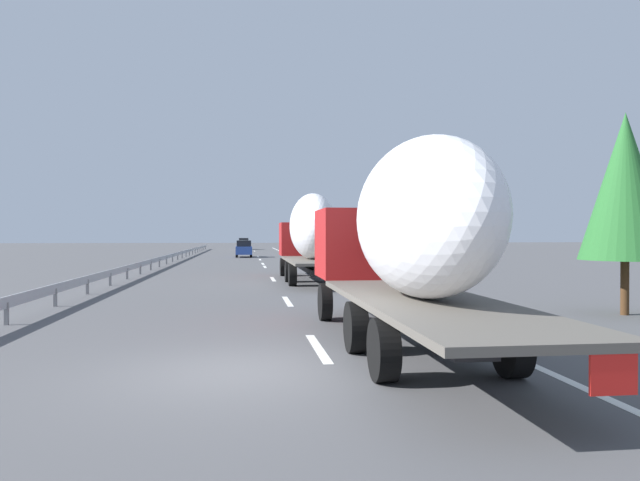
{
  "coord_description": "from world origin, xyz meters",
  "views": [
    {
      "loc": [
        -10.37,
        -0.25,
        2.39
      ],
      "look_at": [
        19.63,
        -4.11,
        2.1
      ],
      "focal_mm": 33.23,
      "sensor_mm": 36.0,
      "label": 1
    }
  ],
  "objects": [
    {
      "name": "truck_trailing",
      "position": [
        1.72,
        -3.6,
        2.39
      ],
      "size": [
        12.79,
        2.55,
        4.22
      ],
      "color": "#B21919",
      "rests_on": "ground_plane"
    },
    {
      "name": "lane_stripe_6",
      "position": [
        55.09,
        -1.8,
        0.0
      ],
      "size": [
        3.2,
        0.2,
        0.01
      ],
      "primitive_type": "cube",
      "color": "white",
      "rests_on": "ground_plane"
    },
    {
      "name": "road_sign",
      "position": [
        43.88,
        -6.7,
        2.31
      ],
      "size": [
        0.1,
        0.9,
        3.34
      ],
      "color": "gray",
      "rests_on": "ground_plane"
    },
    {
      "name": "guardrail_median",
      "position": [
        43.0,
        6.0,
        0.58
      ],
      "size": [
        94.0,
        0.1,
        0.76
      ],
      "color": "#9EA0A5",
      "rests_on": "ground_plane"
    },
    {
      "name": "car_blue_sedan",
      "position": [
        53.63,
        -0.25,
        0.92
      ],
      "size": [
        4.32,
        1.73,
        1.8
      ],
      "color": "#28479E",
      "rests_on": "ground_plane"
    },
    {
      "name": "tree_3",
      "position": [
        85.26,
        -12.63,
        4.22
      ],
      "size": [
        2.82,
        2.82,
        6.88
      ],
      "color": "#472D19",
      "rests_on": "ground_plane"
    },
    {
      "name": "tree_2",
      "position": [
        5.96,
        -11.53,
        3.83
      ],
      "size": [
        2.65,
        2.65,
        6.05
      ],
      "color": "#472D19",
      "rests_on": "ground_plane"
    },
    {
      "name": "lane_stripe_2",
      "position": [
        21.57,
        -1.8,
        0.0
      ],
      "size": [
        3.2,
        0.2,
        0.01
      ],
      "primitive_type": "cube",
      "color": "white",
      "rests_on": "ground_plane"
    },
    {
      "name": "tree_1",
      "position": [
        42.44,
        -11.5,
        4.44
      ],
      "size": [
        3.47,
        3.47,
        7.23
      ],
      "color": "#472D19",
      "rests_on": "ground_plane"
    },
    {
      "name": "truck_lead",
      "position": [
        19.79,
        -3.6,
        2.47
      ],
      "size": [
        12.57,
        2.55,
        4.43
      ],
      "color": "#B21919",
      "rests_on": "ground_plane"
    },
    {
      "name": "ground_plane",
      "position": [
        40.0,
        0.0,
        0.0
      ],
      "size": [
        260.0,
        260.0,
        0.0
      ],
      "primitive_type": "plane",
      "color": "#4C4C4F"
    },
    {
      "name": "car_white_van",
      "position": [
        87.08,
        -0.21,
        0.95
      ],
      "size": [
        4.57,
        1.75,
        1.89
      ],
      "color": "white",
      "rests_on": "ground_plane"
    },
    {
      "name": "tree_4",
      "position": [
        81.96,
        -10.72,
        3.37
      ],
      "size": [
        3.67,
        3.67,
        5.44
      ],
      "color": "#472D19",
      "rests_on": "ground_plane"
    },
    {
      "name": "edge_line_right",
      "position": [
        45.0,
        -5.5,
        0.0
      ],
      "size": [
        110.0,
        0.2,
        0.01
      ],
      "primitive_type": "cube",
      "color": "white",
      "rests_on": "ground_plane"
    },
    {
      "name": "lane_stripe_1",
      "position": [
        10.84,
        -1.8,
        0.0
      ],
      "size": [
        3.2,
        0.2,
        0.01
      ],
      "primitive_type": "cube",
      "color": "white",
      "rests_on": "ground_plane"
    },
    {
      "name": "lane_stripe_3",
      "position": [
        33.99,
        -1.8,
        0.0
      ],
      "size": [
        3.2,
        0.2,
        0.01
      ],
      "primitive_type": "cube",
      "color": "white",
      "rests_on": "ground_plane"
    },
    {
      "name": "tree_0",
      "position": [
        87.52,
        -11.5,
        3.2
      ],
      "size": [
        2.87,
        2.87,
        5.04
      ],
      "color": "#472D19",
      "rests_on": "ground_plane"
    },
    {
      "name": "lane_stripe_0",
      "position": [
        2.0,
        -1.8,
        0.0
      ],
      "size": [
        3.2,
        0.2,
        0.01
      ],
      "primitive_type": "cube",
      "color": "white",
      "rests_on": "ground_plane"
    },
    {
      "name": "lane_stripe_5",
      "position": [
        47.1,
        -1.8,
        0.0
      ],
      "size": [
        3.2,
        0.2,
        0.01
      ],
      "primitive_type": "cube",
      "color": "white",
      "rests_on": "ground_plane"
    },
    {
      "name": "lane_stripe_4",
      "position": [
        38.69,
        -1.8,
        0.0
      ],
      "size": [
        3.2,
        0.2,
        0.01
      ],
      "primitive_type": "cube",
      "color": "white",
      "rests_on": "ground_plane"
    },
    {
      "name": "lane_stripe_7",
      "position": [
        77.4,
        -1.8,
        0.0
      ],
      "size": [
        3.2,
        0.2,
        0.01
      ],
      "primitive_type": "cube",
      "color": "white",
      "rests_on": "ground_plane"
    }
  ]
}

